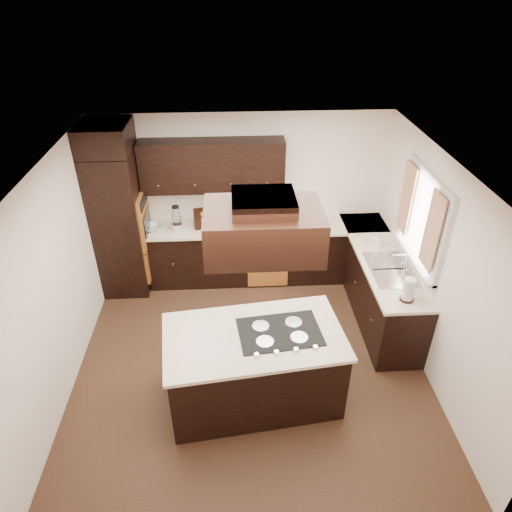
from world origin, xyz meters
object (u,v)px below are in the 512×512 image
island (254,368)px  range_hood (263,230)px  oven_column (120,224)px  spice_rack (207,218)px

island → range_hood: range_hood is taller
oven_column → spice_rack: (1.23, 0.07, 0.02)m
oven_column → range_hood: range_hood is taller
range_hood → spice_rack: range_hood is taller
island → range_hood: (0.09, 0.02, 1.72)m
spice_rack → oven_column: bearing=169.6°
island → spice_rack: 2.49m
range_hood → spice_rack: size_ratio=2.79×
island → spice_rack: (-0.56, 2.34, 0.64)m
range_hood → oven_column: bearing=129.7°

